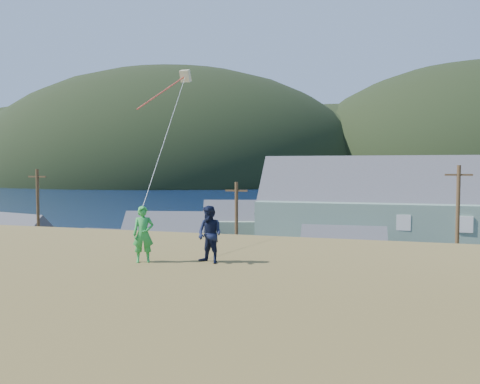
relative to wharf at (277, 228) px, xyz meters
name	(u,v)px	position (x,y,z in m)	size (l,w,h in m)	color
ground	(248,313)	(6.00, -40.00, -0.45)	(900.00, 900.00, 0.00)	#0A1638
grass_strip	(240,322)	(6.00, -42.00, -0.40)	(110.00, 8.00, 0.10)	#4C3D19
waterfront_lot	(291,263)	(6.00, -23.00, -0.39)	(72.00, 36.00, 0.12)	#28282B
wharf	(277,228)	(0.00, 0.00, 0.00)	(26.00, 14.00, 0.90)	gray
far_shore	(361,179)	(6.00, 290.00, 0.55)	(900.00, 320.00, 2.00)	black
far_hills	(418,179)	(41.59, 239.38, 1.55)	(760.00, 265.00, 143.00)	black
lodge	(455,216)	(21.61, -21.13, 4.63)	(37.82, 11.25, 13.23)	slate
shed_teal	(5,246)	(-18.97, -34.22, 2.02)	(9.45, 7.52, 6.61)	#317267
shed_palegreen_near	(164,239)	(-6.67, -25.89, 1.91)	(9.41, 6.80, 6.22)	gray
shed_white	(343,256)	(11.61, -29.53, 1.77)	(7.43, 5.12, 5.72)	white
shed_palegreen_far	(243,224)	(-1.72, -13.22, 2.15)	(11.17, 8.04, 6.77)	slate
utility_poles	(228,238)	(4.13, -38.50, 4.35)	(31.01, 0.24, 9.82)	#47331E
parked_cars	(220,247)	(-2.40, -20.53, 0.40)	(27.19, 11.66, 1.56)	navy
kite_flyer_green	(143,234)	(7.80, -58.27, 7.53)	(0.57, 0.37, 1.55)	green
kite_flyer_navy	(210,234)	(9.60, -57.87, 7.54)	(0.76, 0.60, 1.57)	#121933
kite_rig	(181,80)	(5.31, -49.58, 13.40)	(1.86, 4.76, 10.78)	beige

